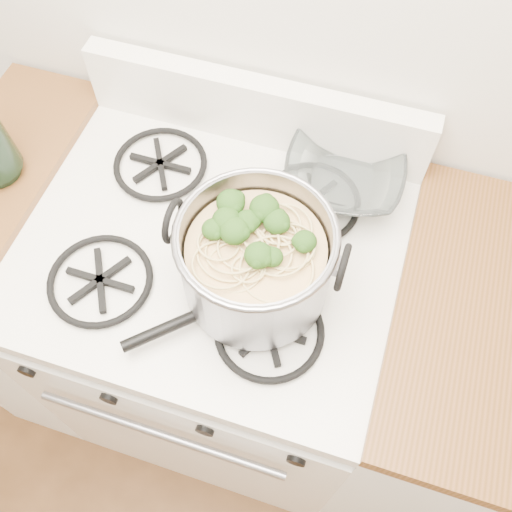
% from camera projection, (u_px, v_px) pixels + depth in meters
% --- Properties ---
extents(gas_range, '(0.76, 0.66, 0.92)m').
position_uv_depth(gas_range, '(222.00, 333.00, 1.55)').
color(gas_range, white).
rests_on(gas_range, ground).
extents(counter_left, '(0.25, 0.65, 0.92)m').
position_uv_depth(counter_left, '(53.00, 278.00, 1.61)').
color(counter_left, silver).
rests_on(counter_left, ground).
extents(stock_pot, '(0.31, 0.28, 0.19)m').
position_uv_depth(stock_pot, '(256.00, 262.00, 1.00)').
color(stock_pot, gray).
rests_on(stock_pot, gas_range).
extents(spatula, '(0.42, 0.42, 0.02)m').
position_uv_depth(spatula, '(252.00, 290.00, 1.06)').
color(spatula, black).
rests_on(spatula, gas_range).
extents(glass_bowl, '(0.11, 0.11, 0.02)m').
position_uv_depth(glass_bowl, '(343.00, 178.00, 1.19)').
color(glass_bowl, white).
rests_on(glass_bowl, gas_range).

